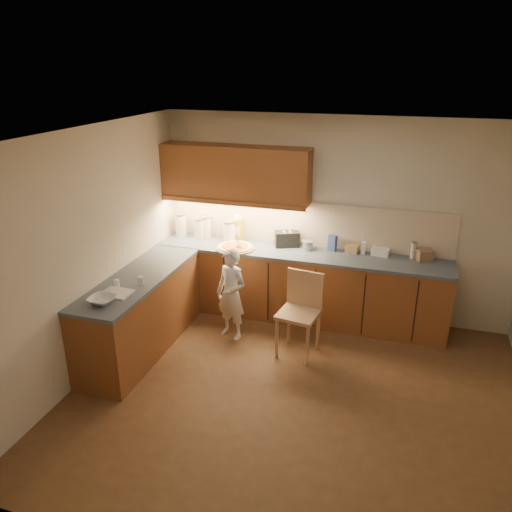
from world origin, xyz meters
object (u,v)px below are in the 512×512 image
pizza_on_board (235,247)px  toaster (287,239)px  child (231,294)px  wooden_chair (301,307)px  oil_jug (238,229)px

pizza_on_board → toaster: (0.61, 0.31, 0.08)m
pizza_on_board → toaster: bearing=26.7°
child → wooden_chair: size_ratio=1.18×
wooden_chair → toaster: bearing=121.4°
child → oil_jug: size_ratio=3.17×
wooden_chair → toaster: 1.16m
child → oil_jug: 1.09m
pizza_on_board → wooden_chair: bearing=-33.0°
pizza_on_board → toaster: 0.69m
wooden_chair → oil_jug: oil_jug is taller
pizza_on_board → wooden_chair: pizza_on_board is taller
oil_jug → toaster: oil_jug is taller
toaster → child: bearing=-138.9°
child → wooden_chair: child is taller
child → oil_jug: bearing=123.9°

